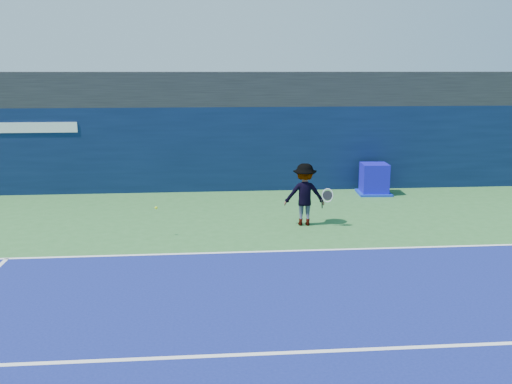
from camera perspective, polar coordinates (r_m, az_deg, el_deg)
ground at (r=10.89m, az=-2.81°, el=-11.07°), size 80.00×80.00×0.00m
baseline at (r=13.69m, az=-3.30°, el=-6.08°), size 24.00×0.10×0.01m
service_line at (r=9.08m, az=-2.29°, el=-15.99°), size 24.00×0.10×0.01m
stadium_band at (r=21.51m, az=-4.13°, el=10.31°), size 36.00×3.00×1.20m
back_wall_assembly at (r=20.69m, az=-4.01°, el=4.40°), size 36.00×1.03×3.00m
equipment_cart at (r=20.38m, az=11.72°, el=1.17°), size 1.20×1.20×1.08m
tennis_player at (r=15.95m, az=4.88°, el=-0.24°), size 1.34×0.76×1.75m
tennis_ball at (r=15.00m, az=-9.95°, el=-1.56°), size 0.08×0.08×0.08m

